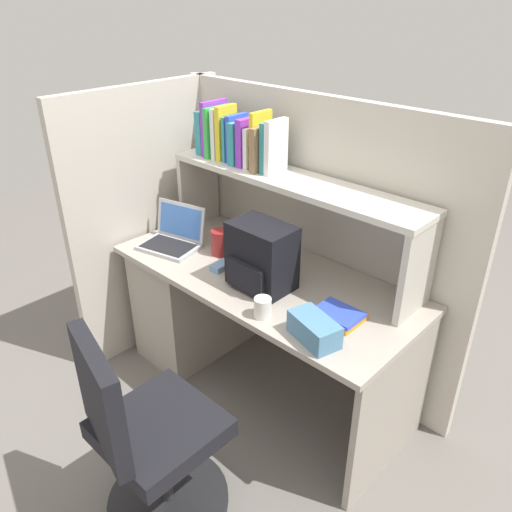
# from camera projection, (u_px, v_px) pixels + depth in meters

# --- Properties ---
(ground_plane) EXTENTS (8.00, 8.00, 0.00)m
(ground_plane) POSITION_uv_depth(u_px,v_px,m) (262.00, 385.00, 2.86)
(ground_plane) COLOR slate
(desk) EXTENTS (1.60, 0.70, 0.73)m
(desk) POSITION_uv_depth(u_px,v_px,m) (213.00, 299.00, 2.91)
(desk) COLOR #AAA093
(desk) RESTS_ON ground_plane
(cubicle_partition_rear) EXTENTS (1.84, 0.05, 1.55)m
(cubicle_partition_rear) POSITION_uv_depth(u_px,v_px,m) (311.00, 241.00, 2.74)
(cubicle_partition_rear) COLOR #BCB5A8
(cubicle_partition_rear) RESTS_ON ground_plane
(cubicle_partition_left) EXTENTS (0.05, 1.06, 1.55)m
(cubicle_partition_left) POSITION_uv_depth(u_px,v_px,m) (151.00, 220.00, 2.98)
(cubicle_partition_left) COLOR #BCB5A8
(cubicle_partition_left) RESTS_ON ground_plane
(overhead_hutch) EXTENTS (1.44, 0.28, 0.45)m
(overhead_hutch) POSITION_uv_depth(u_px,v_px,m) (291.00, 197.00, 2.48)
(overhead_hutch) COLOR #BCB7AC
(overhead_hutch) RESTS_ON desk
(reference_books_on_shelf) EXTENTS (0.53, 0.19, 0.29)m
(reference_books_on_shelf) POSITION_uv_depth(u_px,v_px,m) (239.00, 138.00, 2.59)
(reference_books_on_shelf) COLOR teal
(reference_books_on_shelf) RESTS_ON overhead_hutch
(laptop) EXTENTS (0.36, 0.32, 0.22)m
(laptop) POSITION_uv_depth(u_px,v_px,m) (174.00, 237.00, 2.77)
(laptop) COLOR #B7BABF
(laptop) RESTS_ON desk
(backpack) EXTENTS (0.30, 0.22, 0.31)m
(backpack) POSITION_uv_depth(u_px,v_px,m) (261.00, 257.00, 2.35)
(backpack) COLOR black
(backpack) RESTS_ON desk
(computer_mouse) EXTENTS (0.07, 0.11, 0.03)m
(computer_mouse) POSITION_uv_depth(u_px,v_px,m) (221.00, 266.00, 2.55)
(computer_mouse) COLOR #7299C6
(computer_mouse) RESTS_ON desk
(paper_cup) EXTENTS (0.08, 0.08, 0.09)m
(paper_cup) POSITION_uv_depth(u_px,v_px,m) (263.00, 308.00, 2.17)
(paper_cup) COLOR white
(paper_cup) RESTS_ON desk
(tissue_box) EXTENTS (0.24, 0.18, 0.10)m
(tissue_box) POSITION_uv_depth(u_px,v_px,m) (314.00, 329.00, 2.03)
(tissue_box) COLOR teal
(tissue_box) RESTS_ON desk
(snack_canister) EXTENTS (0.10, 0.10, 0.14)m
(snack_canister) POSITION_uv_depth(u_px,v_px,m) (220.00, 243.00, 2.67)
(snack_canister) COLOR maroon
(snack_canister) RESTS_ON desk
(desk_book_stack) EXTENTS (0.19, 0.17, 0.04)m
(desk_book_stack) POSITION_uv_depth(u_px,v_px,m) (339.00, 315.00, 2.17)
(desk_book_stack) COLOR orange
(desk_book_stack) RESTS_ON desk
(office_chair) EXTENTS (0.52, 0.53, 0.93)m
(office_chair) POSITION_uv_depth(u_px,v_px,m) (148.00, 445.00, 2.00)
(office_chair) COLOR black
(office_chair) RESTS_ON ground_plane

